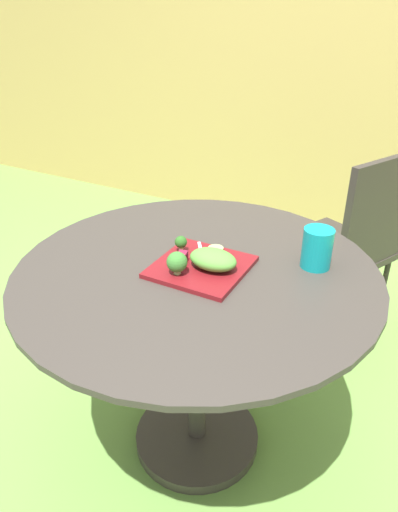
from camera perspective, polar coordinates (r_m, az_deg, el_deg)
The scene contains 12 objects.
ground_plane at distance 1.83m, azimuth -0.25°, elevation -21.55°, with size 12.00×12.00×0.00m, color #669342.
bamboo_fence at distance 3.14m, azimuth 18.03°, elevation 14.96°, with size 8.00×0.08×1.46m, color tan.
patio_table at distance 1.47m, azimuth -0.29°, elevation -8.68°, with size 1.06×1.06×0.73m.
patio_chair at distance 2.08m, azimuth 18.16°, elevation 2.18°, with size 0.59×0.59×0.90m.
salad_plate at distance 1.34m, azimuth 0.32°, elevation -1.28°, with size 0.26×0.26×0.01m, color maroon.
drinking_glass at distance 1.38m, azimuth 14.23°, elevation 0.71°, with size 0.09×0.09×0.12m.
fork at distance 1.37m, azimuth 0.39°, elevation -0.09°, with size 0.10×0.14×0.00m.
lettuce_mound at distance 1.31m, azimuth 1.64°, elevation -0.51°, with size 0.14×0.10×0.06m, color #519338.
broccoli_floret_0 at distance 1.40m, azimuth -2.23°, elevation 1.69°, with size 0.04×0.04×0.05m.
broccoli_floret_1 at distance 1.28m, azimuth -2.72°, elevation -0.77°, with size 0.06×0.06×0.07m.
cucumber_slice_0 at distance 1.41m, azimuth 2.06°, elevation 0.87°, with size 0.05×0.05×0.01m, color #8EB766.
beet_chunk_0 at distance 1.34m, azimuth -2.05°, elevation -0.17°, with size 0.03×0.03×0.03m, color maroon.
Camera 1 is at (0.56, -1.02, 1.41)m, focal length 32.66 mm.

